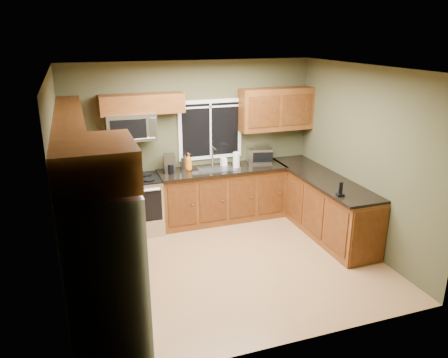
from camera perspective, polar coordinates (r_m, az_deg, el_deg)
floor at (r=6.34m, az=0.62°, el=-10.91°), size 4.20×4.20×0.00m
ceiling at (r=5.53m, az=0.72°, el=14.20°), size 4.20×4.20×0.00m
back_wall at (r=7.45m, az=-4.02°, el=4.81°), size 4.20×0.00×4.20m
front_wall at (r=4.26m, az=8.90°, el=-6.33°), size 4.20×0.00×4.20m
left_wall at (r=5.49m, az=-20.45°, el=-1.49°), size 0.00×3.60×3.60m
right_wall at (r=6.77m, az=17.67°, el=2.53°), size 0.00×3.60×3.60m
window at (r=7.47m, az=-1.79°, el=6.48°), size 1.12×0.03×1.02m
base_cabinets_left at (r=6.27m, az=-16.74°, el=-7.51°), size 0.60×2.65×0.90m
countertop_left at (r=6.08m, az=-16.91°, el=-3.50°), size 0.65×2.65×0.04m
base_cabinets_back at (r=7.56m, az=-0.23°, el=-2.09°), size 2.17×0.60×0.90m
countertop_back at (r=7.38m, az=-0.17°, el=1.26°), size 2.17×0.65×0.04m
base_cabinets_peninsula at (r=7.31m, az=12.59°, el=-3.30°), size 0.60×2.52×0.90m
countertop_peninsula at (r=7.15m, az=12.65°, el=0.19°), size 0.65×2.50×0.04m
upper_cabinets_left at (r=5.80m, az=-19.36°, el=4.96°), size 0.33×2.65×0.72m
upper_cabinets_back_left at (r=6.98m, az=-10.64°, el=9.63°), size 1.30×0.33×0.30m
upper_cabinets_back_right at (r=7.69m, az=6.84°, el=9.05°), size 1.30×0.33×0.72m
upper_cabinet_over_fridge at (r=4.04m, az=-16.59°, el=2.04°), size 0.72×0.90×0.38m
refrigerator at (r=4.49m, az=-15.22°, el=-11.91°), size 0.74×0.90×1.80m
range at (r=7.22m, az=-11.25°, el=-3.34°), size 0.76×0.69×0.94m
microwave at (r=6.98m, az=-12.06°, el=6.70°), size 0.76×0.41×0.42m
sink at (r=7.35m, az=-1.07°, el=1.45°), size 0.60×0.42×0.36m
toaster_oven at (r=7.72m, az=4.64°, el=3.14°), size 0.47×0.40×0.26m
coffee_maker at (r=7.18m, az=-7.12°, el=1.95°), size 0.20×0.26×0.30m
kettle at (r=7.34m, az=-5.08°, el=2.19°), size 0.16×0.16×0.25m
paper_towel_roll at (r=7.39m, az=1.62°, el=2.51°), size 0.12×0.12×0.29m
soap_bottle_a at (r=7.26m, az=-4.64°, el=2.27°), size 0.14×0.14×0.29m
soap_bottle_b at (r=7.49m, az=-0.03°, el=2.48°), size 0.10×0.10×0.20m
cordless_phone at (r=6.33m, az=14.96°, el=-1.64°), size 0.11×0.11×0.21m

